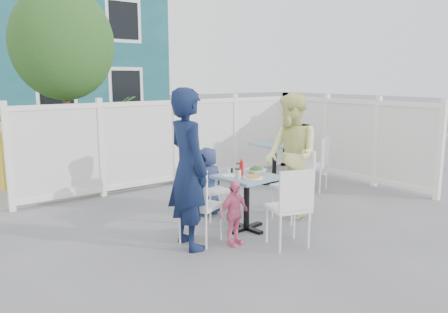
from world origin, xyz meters
TOP-DOWN VIEW (x-y plane):
  - ground at (0.00, 0.00)m, footprint 80.00×80.00m
  - near_sidewalk at (0.00, 3.80)m, footprint 24.00×2.60m
  - street at (0.00, 7.50)m, footprint 24.00×5.00m
  - far_sidewalk at (0.00, 10.60)m, footprint 24.00×1.60m
  - building at (-0.50, 14.00)m, footprint 11.00×6.00m
  - fence_back at (0.10, 2.40)m, footprint 5.86×0.08m
  - fence_right at (3.00, 0.60)m, footprint 0.08×3.66m
  - tree at (-1.60, 3.30)m, footprint 1.80×1.62m
  - utility_cabinet at (-2.34, 4.00)m, footprint 0.73×0.56m
  - potted_shrub_a at (-0.73, 3.10)m, footprint 1.24×1.24m
  - potted_shrub_b at (1.46, 3.00)m, footprint 1.97×1.95m
  - main_table at (-0.47, -0.38)m, footprint 0.76×0.76m
  - spare_table at (1.65, 1.30)m, footprint 0.74×0.74m
  - chair_left at (-1.29, -0.43)m, footprint 0.56×0.57m
  - chair_right at (0.40, -0.46)m, footprint 0.45×0.47m
  - chair_back at (-0.55, 0.36)m, footprint 0.40×0.39m
  - chair_near at (-0.47, -1.21)m, footprint 0.55×0.54m
  - chair_spare at (1.85, 0.38)m, footprint 0.57×0.56m
  - man at (-1.40, -0.42)m, footprint 0.54×0.75m
  - woman at (0.43, -0.32)m, footprint 0.93×1.05m
  - boy at (-0.50, 0.46)m, footprint 0.52×0.36m
  - toddler at (-0.94, -0.71)m, footprint 0.49×0.26m
  - plate_main at (-0.50, -0.55)m, footprint 0.25×0.25m
  - plate_side at (-0.67, -0.30)m, footprint 0.23×0.23m
  - salad_bowl at (-0.28, -0.36)m, footprint 0.25×0.25m
  - coffee_cup_a at (-0.66, -0.44)m, footprint 0.08×0.08m
  - coffee_cup_b at (-0.43, -0.16)m, footprint 0.08×0.08m
  - ketchup_bottle at (-0.51, -0.33)m, footprint 0.06×0.06m
  - salt_shaker at (-0.57, -0.12)m, footprint 0.03×0.03m
  - pepper_shaker at (-0.51, -0.12)m, footprint 0.03×0.03m

SIDE VIEW (x-z plane):
  - ground at x=0.00m, z-range 0.00..0.00m
  - street at x=0.00m, z-range 0.00..0.01m
  - near_sidewalk at x=0.00m, z-range 0.00..0.01m
  - far_sidewalk at x=0.00m, z-range 0.00..0.01m
  - toddler at x=-0.94m, z-range 0.00..0.80m
  - chair_back at x=-0.55m, z-range 0.07..0.92m
  - boy at x=-0.50m, z-range 0.00..1.01m
  - chair_spare at x=1.85m, z-range 0.08..1.04m
  - chair_left at x=-1.29m, z-range 0.08..1.05m
  - chair_near at x=-0.47m, z-range 0.08..1.05m
  - main_table at x=-0.47m, z-range 0.20..0.95m
  - chair_right at x=0.40m, z-range 0.08..1.09m
  - spare_table at x=1.65m, z-range 0.21..0.98m
  - utility_cabinet at x=-2.34m, z-range 0.00..1.27m
  - plate_side at x=-0.67m, z-range 0.74..0.76m
  - plate_main at x=-0.50m, z-range 0.74..0.76m
  - salad_bowl at x=-0.28m, z-range 0.74..0.80m
  - pepper_shaker at x=-0.51m, z-range 0.74..0.80m
  - salt_shaker at x=-0.57m, z-range 0.74..0.81m
  - fence_right at x=3.00m, z-range -0.02..1.58m
  - fence_back at x=0.10m, z-range -0.02..1.58m
  - coffee_cup_b at x=-0.43m, z-range 0.74..0.86m
  - coffee_cup_a at x=-0.66m, z-range 0.74..0.86m
  - potted_shrub_b at x=1.46m, z-range 0.00..1.65m
  - ketchup_bottle at x=-0.51m, z-range 0.74..0.92m
  - potted_shrub_a at x=-0.73m, z-range 0.00..1.68m
  - woman at x=0.43m, z-range 0.00..1.80m
  - man at x=-1.40m, z-range 0.00..1.91m
  - tree at x=-1.60m, z-range 0.80..4.39m
  - building at x=-0.50m, z-range 0.00..6.00m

